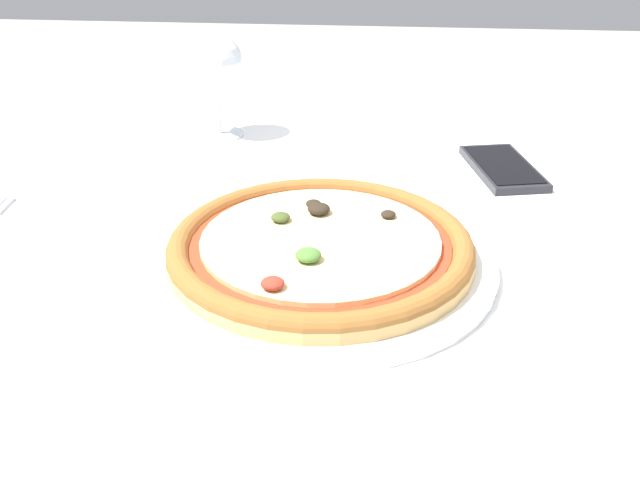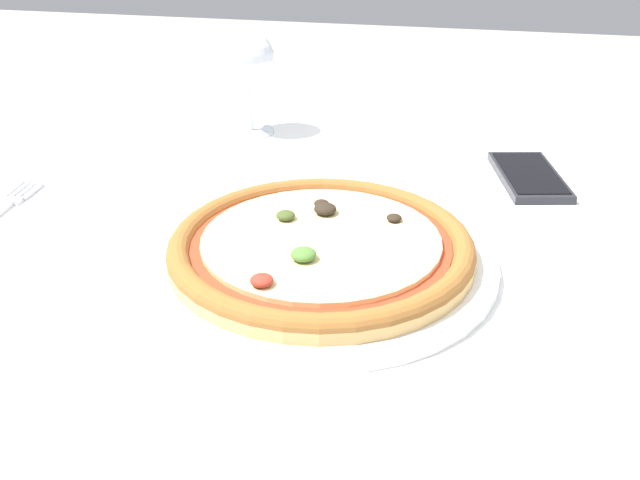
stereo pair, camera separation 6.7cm
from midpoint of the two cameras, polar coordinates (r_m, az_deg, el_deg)
name	(u,v)px [view 1 (the left image)]	position (r m, az deg, el deg)	size (l,w,h in m)	color
dining_table	(357,338)	(0.73, 0.32, -7.96)	(1.20, 1.18, 0.76)	brown
pizza_plate	(320,252)	(0.68, -2.84, -1.06)	(0.34, 0.34, 0.04)	white
wine_glass_far_right	(215,64)	(1.01, -10.36, 13.64)	(0.07, 0.07, 0.14)	silver
cell_phone	(503,168)	(0.92, 12.42, 5.62)	(0.10, 0.16, 0.01)	#232328
napkin_folded	(573,419)	(0.52, 16.09, -13.70)	(0.15, 0.12, 0.01)	silver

